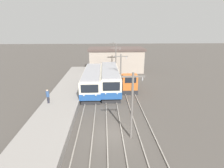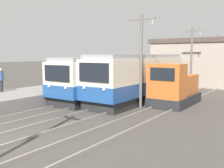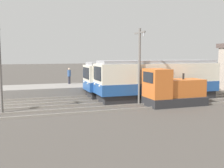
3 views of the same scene
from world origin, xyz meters
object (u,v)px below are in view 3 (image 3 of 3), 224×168
Objects in this scene: commuter_train_center at (158,81)px; catenary_mast_mid at (139,63)px; commuter_train_left at (141,80)px; person_on_platform at (69,75)px; catenary_mast_near at (0,64)px; shunting_locomotive at (172,91)px.

commuter_train_center is 3.46m from catenary_mast_mid.
person_on_platform is (-5.10, -6.49, 0.22)m from commuter_train_left.
commuter_train_left is 8.25m from person_on_platform.
commuter_train_center is at bearing 96.48° from catenary_mast_near.
commuter_train_center is 2.39× the size of shunting_locomotive.
catenary_mast_near is at bearing -90.00° from catenary_mast_mid.
commuter_train_left is 5.81m from shunting_locomotive.
catenary_mast_near is (-1.49, -12.94, 2.24)m from shunting_locomotive.
commuter_train_center reaches higher than person_on_platform.
commuter_train_left is 1.85× the size of catenary_mast_near.
shunting_locomotive is at bearing 30.93° from person_on_platform.
catenary_mast_near is 1.00× the size of catenary_mast_mid.
shunting_locomotive is (3.00, -0.33, -0.47)m from commuter_train_center.
shunting_locomotive is 12.72m from person_on_platform.
commuter_train_left reaches higher than shunting_locomotive.
shunting_locomotive is (5.80, 0.04, -0.38)m from commuter_train_left.
person_on_platform is (-7.90, -6.86, 0.13)m from commuter_train_center.
person_on_platform is at bearing -149.07° from shunting_locomotive.
catenary_mast_mid is at bearing -59.57° from commuter_train_center.
commuter_train_center is 1.87× the size of catenary_mast_mid.
person_on_platform is (-9.40, 6.41, -1.64)m from catenary_mast_near.
catenary_mast_near is 10.71m from catenary_mast_mid.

